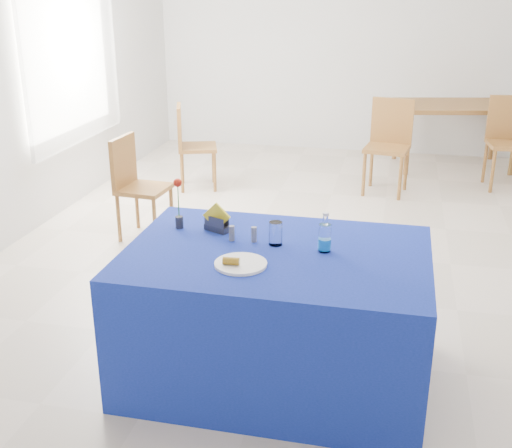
{
  "coord_description": "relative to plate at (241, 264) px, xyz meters",
  "views": [
    {
      "loc": [
        0.62,
        -4.84,
        2.1
      ],
      "look_at": [
        -0.05,
        -1.83,
        0.92
      ],
      "focal_mm": 45.0,
      "sensor_mm": 36.0,
      "label": 1
    }
  ],
  "objects": [
    {
      "name": "floor",
      "position": [
        0.09,
        2.0,
        -0.77
      ],
      "size": [
        7.0,
        7.0,
        0.0
      ],
      "primitive_type": "plane",
      "color": "beige",
      "rests_on": "ground"
    },
    {
      "name": "banana_pieces",
      "position": [
        -0.04,
        -0.03,
        0.03
      ],
      "size": [
        0.09,
        0.04,
        0.04
      ],
      "color": "gold",
      "rests_on": "plate"
    },
    {
      "name": "napkin_holder",
      "position": [
        -0.25,
        0.43,
        0.04
      ],
      "size": [
        0.16,
        0.11,
        0.17
      ],
      "color": "#333338",
      "rests_on": "blue_table"
    },
    {
      "name": "water_bottle",
      "position": [
        0.39,
        0.27,
        0.06
      ],
      "size": [
        0.07,
        0.07,
        0.21
      ],
      "color": "white",
      "rests_on": "blue_table"
    },
    {
      "name": "rose_vase",
      "position": [
        -0.47,
        0.43,
        0.14
      ],
      "size": [
        0.05,
        0.05,
        0.3
      ],
      "color": "#232328",
      "rests_on": "blue_table"
    },
    {
      "name": "window_pane",
      "position": [
        -2.38,
        2.8,
        0.78
      ],
      "size": [
        0.04,
        1.5,
        1.6
      ],
      "primitive_type": "cube",
      "color": "white",
      "rests_on": "room_shell"
    },
    {
      "name": "room_shell",
      "position": [
        0.09,
        2.0,
        0.98
      ],
      "size": [
        7.0,
        7.0,
        7.0
      ],
      "color": "silver",
      "rests_on": "ground"
    },
    {
      "name": "curtain",
      "position": [
        -2.31,
        2.8,
        0.78
      ],
      "size": [
        0.04,
        1.75,
        1.85
      ],
      "primitive_type": "cube",
      "color": "white",
      "rests_on": "room_shell"
    },
    {
      "name": "chair_bg_right",
      "position": [
        1.87,
        4.28,
        -0.21
      ],
      "size": [
        0.47,
        0.47,
        0.96
      ],
      "rotation": [
        0.0,
        0.0,
        0.11
      ],
      "color": "olive",
      "rests_on": "floor"
    },
    {
      "name": "salt_shaker",
      "position": [
        -0.0,
        0.32,
        0.04
      ],
      "size": [
        0.03,
        0.03,
        0.08
      ],
      "primitive_type": "cylinder",
      "color": "slate",
      "rests_on": "blue_table"
    },
    {
      "name": "chair_bg_left",
      "position": [
        0.63,
        3.82,
        -0.21
      ],
      "size": [
        0.49,
        0.49,
        0.96
      ],
      "rotation": [
        0.0,
        0.0,
        -0.15
      ],
      "color": "olive",
      "rests_on": "floor"
    },
    {
      "name": "oak_table",
      "position": [
        1.35,
        4.94,
        -0.09
      ],
      "size": [
        1.46,
        1.1,
        0.76
      ],
      "color": "olive",
      "rests_on": "floor"
    },
    {
      "name": "pepper_shaker",
      "position": [
        -0.13,
        0.31,
        0.04
      ],
      "size": [
        0.03,
        0.03,
        0.08
      ],
      "primitive_type": "cylinder",
      "color": "slate",
      "rests_on": "blue_table"
    },
    {
      "name": "chair_win_a",
      "position": [
        -1.43,
        2.03,
        -0.26
      ],
      "size": [
        0.42,
        0.42,
        0.88
      ],
      "rotation": [
        0.0,
        0.0,
        1.49
      ],
      "color": "olive",
      "rests_on": "floor"
    },
    {
      "name": "blue_table",
      "position": [
        0.14,
        0.22,
        -0.39
      ],
      "size": [
        1.6,
        1.1,
        0.76
      ],
      "color": "navy",
      "rests_on": "floor"
    },
    {
      "name": "chair_win_b",
      "position": [
        -1.42,
        3.46,
        -0.25
      ],
      "size": [
        0.5,
        0.5,
        0.89
      ],
      "rotation": [
        0.0,
        0.0,
        1.89
      ],
      "color": "olive",
      "rests_on": "floor"
    },
    {
      "name": "drinking_glass",
      "position": [
        0.12,
        0.3,
        0.06
      ],
      "size": [
        0.07,
        0.07,
        0.13
      ],
      "primitive_type": "cylinder",
      "color": "silver",
      "rests_on": "blue_table"
    },
    {
      "name": "plate",
      "position": [
        0.0,
        0.0,
        0.0
      ],
      "size": [
        0.27,
        0.27,
        0.01
      ],
      "primitive_type": "cylinder",
      "color": "white",
      "rests_on": "blue_table"
    }
  ]
}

